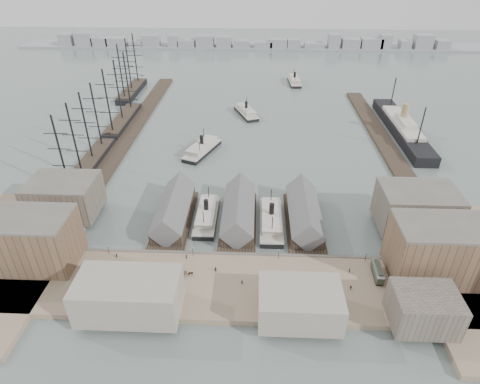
{
  "coord_description": "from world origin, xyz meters",
  "views": [
    {
      "loc": [
        6.12,
        -114.14,
        95.73
      ],
      "look_at": [
        0.0,
        30.0,
        6.0
      ],
      "focal_mm": 30.0,
      "sensor_mm": 36.0,
      "label": 1
    }
  ],
  "objects_px": {
    "ferry_docked_west": "(207,215)",
    "ocean_steamer": "(402,127)",
    "horse_cart_left": "(126,266)",
    "tram": "(377,272)",
    "horse_cart_center": "(188,273)",
    "horse_cart_right": "(318,292)"
  },
  "relations": [
    {
      "from": "ferry_docked_west",
      "to": "horse_cart_left",
      "type": "xyz_separation_m",
      "value": [
        -23.76,
        -31.84,
        0.43
      ]
    },
    {
      "from": "tram",
      "to": "horse_cart_left",
      "type": "xyz_separation_m",
      "value": [
        -83.91,
        0.4,
        -1.06
      ]
    },
    {
      "from": "tram",
      "to": "horse_cart_center",
      "type": "relative_size",
      "value": 2.1
    },
    {
      "from": "ocean_steamer",
      "to": "horse_cart_center",
      "type": "bearing_deg",
      "value": -130.24
    },
    {
      "from": "horse_cart_right",
      "to": "horse_cart_left",
      "type": "bearing_deg",
      "value": 73.88
    },
    {
      "from": "ferry_docked_west",
      "to": "horse_cart_left",
      "type": "height_order",
      "value": "ferry_docked_west"
    },
    {
      "from": "horse_cart_left",
      "to": "horse_cart_right",
      "type": "bearing_deg",
      "value": -61.69
    },
    {
      "from": "ocean_steamer",
      "to": "horse_cart_left",
      "type": "xyz_separation_m",
      "value": [
        -128.76,
        -124.23,
        -1.06
      ]
    },
    {
      "from": "tram",
      "to": "horse_cart_left",
      "type": "distance_m",
      "value": 83.92
    },
    {
      "from": "ocean_steamer",
      "to": "ferry_docked_west",
      "type": "bearing_deg",
      "value": -138.65
    },
    {
      "from": "horse_cart_center",
      "to": "horse_cart_left",
      "type": "bearing_deg",
      "value": 81.4
    },
    {
      "from": "tram",
      "to": "horse_cart_center",
      "type": "xyz_separation_m",
      "value": [
        -62.47,
        -2.18,
        -1.05
      ]
    },
    {
      "from": "ocean_steamer",
      "to": "horse_cart_center",
      "type": "height_order",
      "value": "ocean_steamer"
    },
    {
      "from": "ocean_steamer",
      "to": "horse_cart_right",
      "type": "bearing_deg",
      "value": -116.06
    },
    {
      "from": "ferry_docked_west",
      "to": "ocean_steamer",
      "type": "distance_m",
      "value": 139.87
    },
    {
      "from": "tram",
      "to": "horse_cart_right",
      "type": "bearing_deg",
      "value": -154.18
    },
    {
      "from": "ferry_docked_west",
      "to": "horse_cart_center",
      "type": "bearing_deg",
      "value": -93.85
    },
    {
      "from": "tram",
      "to": "horse_cart_center",
      "type": "bearing_deg",
      "value": -175.71
    },
    {
      "from": "horse_cart_left",
      "to": "horse_cart_center",
      "type": "bearing_deg",
      "value": -60.21
    },
    {
      "from": "ferry_docked_west",
      "to": "horse_cart_left",
      "type": "bearing_deg",
      "value": -126.73
    },
    {
      "from": "horse_cart_left",
      "to": "horse_cart_center",
      "type": "xyz_separation_m",
      "value": [
        21.44,
        -2.58,
        0.01
      ]
    },
    {
      "from": "ocean_steamer",
      "to": "horse_cart_center",
      "type": "relative_size",
      "value": 18.48
    }
  ]
}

